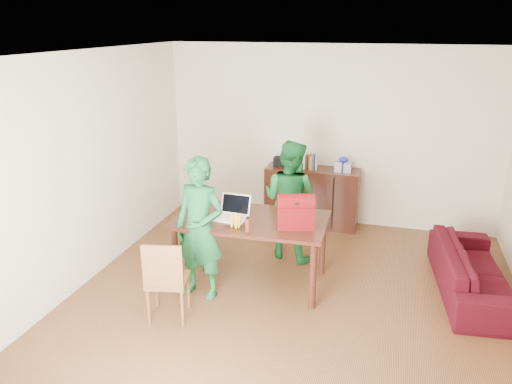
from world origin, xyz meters
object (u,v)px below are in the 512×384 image
(laptop, at_px, (231,215))
(bottle, at_px, (248,224))
(chair, at_px, (168,294))
(red_bag, at_px, (296,214))
(sofa, at_px, (473,271))
(table, at_px, (251,227))
(person_near, at_px, (200,229))
(person_far, at_px, (290,200))

(laptop, height_order, bottle, laptop)
(chair, bearing_deg, red_bag, 23.97)
(chair, distance_m, laptop, 1.14)
(red_bag, xyz_separation_m, sofa, (1.99, 0.56, -0.70))
(red_bag, bearing_deg, table, 153.49)
(table, xyz_separation_m, chair, (-0.63, -0.97, -0.45))
(person_near, height_order, bottle, person_near)
(table, bearing_deg, red_bag, -12.30)
(table, height_order, chair, chair)
(table, height_order, sofa, table)
(chair, distance_m, person_near, 0.78)
(person_near, bearing_deg, laptop, 64.17)
(bottle, relative_size, red_bag, 0.42)
(person_far, relative_size, red_bag, 3.89)
(table, xyz_separation_m, sofa, (2.53, 0.46, -0.44))
(person_near, height_order, person_far, person_near)
(chair, xyz_separation_m, laptop, (0.41, 0.88, 0.60))
(person_far, relative_size, laptop, 4.19)
(chair, bearing_deg, table, 44.49)
(chair, bearing_deg, person_near, 60.56)
(person_near, bearing_deg, bottle, 15.78)
(table, distance_m, laptop, 0.28)
(red_bag, bearing_deg, person_near, -177.48)
(laptop, bearing_deg, person_near, -122.13)
(person_far, distance_m, sofa, 2.34)
(person_near, distance_m, red_bag, 1.08)
(table, relative_size, chair, 1.97)
(laptop, relative_size, sofa, 0.20)
(bottle, distance_m, sofa, 2.68)
(laptop, bearing_deg, red_bag, 2.23)
(bottle, distance_m, red_bag, 0.55)
(laptop, bearing_deg, bottle, -41.32)
(table, relative_size, person_far, 1.12)
(red_bag, bearing_deg, laptop, 163.25)
(person_far, xyz_separation_m, laptop, (-0.50, -0.92, 0.08))
(laptop, distance_m, sofa, 2.87)
(bottle, bearing_deg, laptop, 135.42)
(table, xyz_separation_m, bottle, (0.07, -0.38, 0.19))
(laptop, bearing_deg, sofa, 14.53)
(person_far, bearing_deg, table, 89.83)
(person_near, relative_size, bottle, 9.48)
(chair, relative_size, laptop, 2.39)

